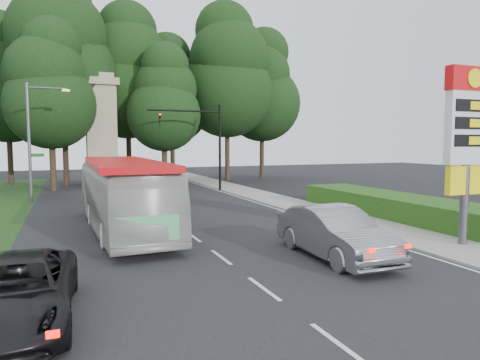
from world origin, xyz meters
name	(u,v)px	position (x,y,z in m)	size (l,w,h in m)	color
ground	(272,295)	(0.00, 0.00, 0.00)	(120.00, 120.00, 0.00)	black
road_surface	(170,220)	(0.00, 12.00, 0.01)	(14.00, 80.00, 0.02)	black
sidewalk_right	(310,209)	(8.50, 12.00, 0.06)	(3.00, 80.00, 0.12)	gray
hedge	(398,207)	(11.50, 8.00, 0.60)	(3.00, 14.00, 1.20)	#244612
gas_station_pylon	(467,131)	(9.20, 1.99, 4.45)	(2.10, 0.45, 6.85)	#59595E
traffic_signal_mast	(205,135)	(5.68, 24.00, 4.67)	(6.10, 0.35, 7.20)	black
streetlight_signs	(32,137)	(-6.99, 22.01, 4.44)	(2.75, 0.98, 8.00)	#59595E
monument	(101,131)	(-2.00, 30.00, 5.10)	(3.00, 3.00, 10.05)	gray
tree_west_near	(7,80)	(-10.00, 37.00, 10.02)	(8.40, 8.40, 16.50)	#2D2116
tree_center_left	(62,55)	(-5.00, 33.00, 12.02)	(10.08, 10.08, 19.80)	#2D2116
tree_center_right	(127,73)	(1.00, 35.00, 11.02)	(9.24, 9.24, 18.15)	#2D2116
tree_east_near	(172,91)	(6.00, 37.00, 9.68)	(8.12, 8.12, 15.95)	#2D2116
tree_east_mid	(227,73)	(11.00, 33.00, 11.35)	(9.52, 9.52, 18.70)	#2D2116
tree_far_east	(262,87)	(16.00, 35.00, 10.35)	(8.68, 8.68, 17.05)	#2D2116
tree_monument_left	(50,86)	(-6.00, 29.00, 8.68)	(7.28, 7.28, 14.30)	#2D2116
tree_monument_right	(164,99)	(3.50, 29.50, 8.01)	(6.72, 6.72, 13.20)	#2D2116
transit_bus	(123,196)	(-2.57, 9.98, 1.62)	(2.72, 11.62, 3.24)	silver
sedan_silver	(335,233)	(3.67, 2.50, 0.89)	(1.89, 5.43, 1.79)	#919398
suv_charcoal	(13,292)	(-6.07, 0.45, 0.75)	(2.48, 5.39, 1.50)	black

